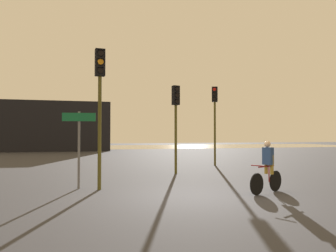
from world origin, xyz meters
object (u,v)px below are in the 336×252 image
at_px(cyclist, 267,167).
at_px(distant_building, 41,126).
at_px(traffic_light_center, 176,112).
at_px(direction_sign_post, 79,138).
at_px(traffic_light_far_right, 215,111).
at_px(traffic_light_near_left, 100,92).

bearing_deg(cyclist, distant_building, -7.79).
relative_size(traffic_light_center, direction_sign_post, 1.58).
relative_size(distant_building, direction_sign_post, 5.75).
bearing_deg(direction_sign_post, cyclist, 164.22).
relative_size(distant_building, cyclist, 9.23).
height_order(direction_sign_post, cyclist, direction_sign_post).
distance_m(distant_building, traffic_light_far_right, 23.88).
xyz_separation_m(traffic_light_far_right, traffic_light_center, (-3.39, -3.40, -0.36)).
relative_size(traffic_light_far_right, direction_sign_post, 1.79).
height_order(traffic_light_far_right, cyclist, traffic_light_far_right).
distance_m(traffic_light_far_right, cyclist, 9.45).
bearing_deg(cyclist, traffic_light_far_right, -39.27).
bearing_deg(distant_building, cyclist, -71.14).
relative_size(direction_sign_post, cyclist, 1.60).
xyz_separation_m(traffic_light_near_left, cyclist, (5.05, -1.92, -2.41)).
distance_m(distant_building, direction_sign_post, 27.57).
relative_size(traffic_light_near_left, cyclist, 2.88).
distance_m(traffic_light_center, cyclist, 6.05).
xyz_separation_m(traffic_light_center, direction_sign_post, (-4.32, -3.21, -1.17)).
bearing_deg(traffic_light_center, distant_building, -81.81).
height_order(traffic_light_far_right, direction_sign_post, traffic_light_far_right).
distance_m(traffic_light_center, traffic_light_near_left, 5.15).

